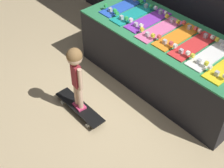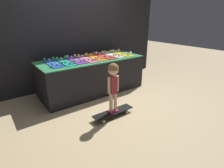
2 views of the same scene
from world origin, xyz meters
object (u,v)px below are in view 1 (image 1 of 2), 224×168
at_px(skateboard_white_on_rack, 211,54).
at_px(skateboard_on_floor, 80,107).
at_px(skateboard_red_on_rack, 193,45).
at_px(child, 76,68).
at_px(skateboard_blue_on_rack, 123,6).
at_px(skateboard_orange_on_rack, 177,36).
at_px(skateboard_pink_on_rack, 160,29).
at_px(skateboard_teal_on_rack, 134,13).
at_px(skateboard_purple_on_rack, 148,20).

distance_m(skateboard_white_on_rack, skateboard_on_floor, 1.64).
relative_size(skateboard_red_on_rack, child, 0.80).
distance_m(skateboard_blue_on_rack, skateboard_orange_on_rack, 0.96).
bearing_deg(skateboard_pink_on_rack, skateboard_blue_on_rack, 175.40).
xyz_separation_m(skateboard_teal_on_rack, skateboard_on_floor, (0.31, -1.19, -0.70)).
xyz_separation_m(skateboard_white_on_rack, skateboard_on_floor, (-0.89, -1.19, -0.70)).
relative_size(skateboard_purple_on_rack, skateboard_white_on_rack, 1.00).
xyz_separation_m(skateboard_red_on_rack, skateboard_on_floor, (-0.65, -1.19, -0.70)).
distance_m(skateboard_orange_on_rack, skateboard_white_on_rack, 0.48).
distance_m(skateboard_white_on_rack, child, 1.48).
bearing_deg(skateboard_white_on_rack, skateboard_red_on_rack, -179.96).
relative_size(skateboard_blue_on_rack, skateboard_orange_on_rack, 1.00).
distance_m(skateboard_orange_on_rack, child, 1.26).
height_order(skateboard_purple_on_rack, skateboard_pink_on_rack, same).
bearing_deg(skateboard_blue_on_rack, skateboard_red_on_rack, -1.26).
xyz_separation_m(skateboard_orange_on_rack, skateboard_on_floor, (-0.41, -1.19, -0.70)).
relative_size(skateboard_teal_on_rack, skateboard_white_on_rack, 1.00).
distance_m(skateboard_purple_on_rack, skateboard_white_on_rack, 0.96).
relative_size(skateboard_purple_on_rack, child, 0.80).
bearing_deg(skateboard_purple_on_rack, child, -86.75).
distance_m(skateboard_blue_on_rack, skateboard_on_floor, 1.50).
height_order(skateboard_purple_on_rack, skateboard_on_floor, skateboard_purple_on_rack).
height_order(skateboard_teal_on_rack, skateboard_on_floor, skateboard_teal_on_rack).
distance_m(skateboard_teal_on_rack, skateboard_red_on_rack, 0.96).
distance_m(skateboard_on_floor, child, 0.62).
bearing_deg(skateboard_pink_on_rack, skateboard_red_on_rack, 3.76).
height_order(skateboard_blue_on_rack, skateboard_white_on_rack, same).
height_order(skateboard_blue_on_rack, skateboard_red_on_rack, same).
bearing_deg(skateboard_teal_on_rack, skateboard_white_on_rack, -0.07).
relative_size(skateboard_orange_on_rack, skateboard_white_on_rack, 1.00).
xyz_separation_m(skateboard_purple_on_rack, skateboard_on_floor, (0.07, -1.21, -0.70)).
bearing_deg(skateboard_teal_on_rack, skateboard_orange_on_rack, 0.24).
relative_size(skateboard_pink_on_rack, skateboard_orange_on_rack, 1.00).
height_order(skateboard_orange_on_rack, child, child).
xyz_separation_m(skateboard_blue_on_rack, skateboard_teal_on_rack, (0.24, -0.02, 0.00)).
distance_m(skateboard_teal_on_rack, skateboard_orange_on_rack, 0.72).
height_order(skateboard_blue_on_rack, skateboard_pink_on_rack, same).
bearing_deg(child, skateboard_pink_on_rack, 87.38).
bearing_deg(skateboard_on_floor, skateboard_red_on_rack, 61.37).
distance_m(skateboard_purple_on_rack, child, 1.21).
bearing_deg(skateboard_blue_on_rack, skateboard_orange_on_rack, -1.30).
relative_size(skateboard_purple_on_rack, skateboard_pink_on_rack, 1.00).
xyz_separation_m(skateboard_orange_on_rack, skateboard_white_on_rack, (0.48, -0.00, 0.00)).
xyz_separation_m(skateboard_blue_on_rack, skateboard_orange_on_rack, (0.96, -0.02, 0.00)).
relative_size(skateboard_blue_on_rack, skateboard_pink_on_rack, 1.00).
bearing_deg(skateboard_white_on_rack, child, -126.76).
xyz_separation_m(skateboard_on_floor, child, (-0.00, 0.00, 0.62)).
height_order(skateboard_orange_on_rack, skateboard_red_on_rack, same).
height_order(skateboard_purple_on_rack, skateboard_red_on_rack, same).
relative_size(skateboard_on_floor, child, 0.89).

